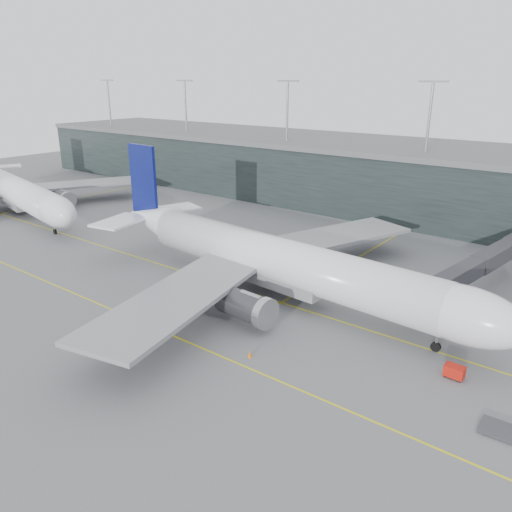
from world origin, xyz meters
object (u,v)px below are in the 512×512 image
Objects in this scene: jet_bridge at (494,252)px; gse_cart at (454,371)px; main_aircraft at (279,261)px; second_aircraft at (16,191)px.

jet_bridge reaches higher than gse_cart.
main_aircraft is at bearing -122.90° from jet_bridge.
gse_cart is (26.79, -5.85, -4.59)m from main_aircraft.
jet_bridge is (22.65, 25.48, -0.83)m from main_aircraft.
main_aircraft is 1.59× the size of jet_bridge.
second_aircraft is at bearing -177.19° from main_aircraft.
main_aircraft reaches higher than jet_bridge.
main_aircraft is 75.50m from second_aircraft.
jet_bridge is 101.01m from second_aircraft.
jet_bridge is at bearing 24.91° from second_aircraft.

